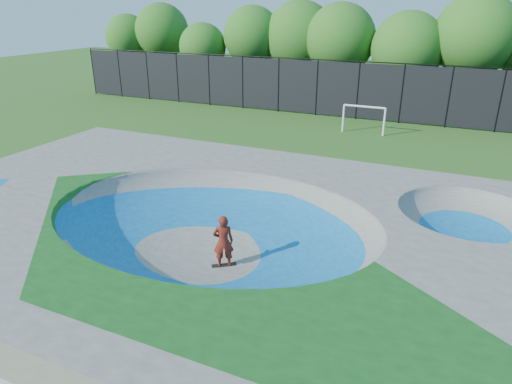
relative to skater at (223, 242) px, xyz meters
The scene contains 7 objects.
ground 1.27m from the skater, 141.08° to the left, with size 120.00×120.00×0.00m, color #2A5618.
skate_deck 0.93m from the skater, 141.08° to the left, with size 22.00×14.00×1.50m, color gray.
skater is the anchor object (origin of this frame).
skateboard 0.85m from the skater, ahead, with size 0.78×0.22×0.05m, color black.
soccer_goal 17.79m from the skater, 88.15° to the left, with size 2.70×0.12×1.78m.
fence 21.63m from the skater, 91.91° to the left, with size 48.09×0.09×4.04m.
treeline 26.92m from the skater, 93.03° to the left, with size 50.91×7.16×8.49m.
Camera 1 is at (6.71, -11.46, 7.64)m, focal length 32.00 mm.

